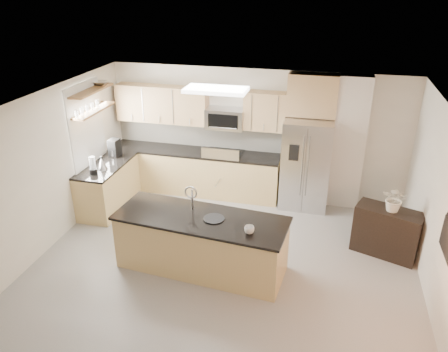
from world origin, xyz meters
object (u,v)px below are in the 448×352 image
(refrigerator, at_px, (306,164))
(blender, at_px, (93,166))
(flower_vase, at_px, (396,193))
(platter, at_px, (214,219))
(range, at_px, (224,174))
(cup, at_px, (249,230))
(microwave, at_px, (225,119))
(island, at_px, (201,243))
(kettle, at_px, (102,164))
(television, at_px, (447,242))
(coffee_maker, at_px, (114,148))
(credenza, at_px, (387,232))
(bowl, at_px, (101,82))

(refrigerator, relative_size, blender, 5.29)
(flower_vase, bearing_deg, platter, -157.85)
(range, relative_size, cup, 8.03)
(platter, bearing_deg, refrigerator, 64.77)
(microwave, distance_m, refrigerator, 1.82)
(island, distance_m, kettle, 2.68)
(television, bearing_deg, coffee_maker, 66.03)
(refrigerator, relative_size, flower_vase, 2.79)
(flower_vase, bearing_deg, television, -77.50)
(refrigerator, height_order, platter, refrigerator)
(island, bearing_deg, blender, 161.79)
(microwave, bearing_deg, coffee_maker, -160.24)
(cup, distance_m, television, 2.49)
(credenza, distance_m, cup, 2.51)
(microwave, relative_size, island, 0.28)
(range, height_order, island, island)
(microwave, xyz_separation_m, island, (0.28, -2.66, -1.17))
(refrigerator, distance_m, coffee_maker, 3.80)
(microwave, relative_size, refrigerator, 0.43)
(island, bearing_deg, microwave, 101.19)
(platter, bearing_deg, island, 178.43)
(platter, distance_m, flower_vase, 2.88)
(platter, bearing_deg, flower_vase, 22.15)
(microwave, bearing_deg, island, -84.10)
(range, height_order, blender, blender)
(cup, height_order, coffee_maker, coffee_maker)
(credenza, height_order, kettle, kettle)
(island, relative_size, bowl, 7.82)
(refrigerator, height_order, credenza, refrigerator)
(television, bearing_deg, range, 48.36)
(range, distance_m, refrigerator, 1.71)
(refrigerator, xyz_separation_m, platter, (-1.18, -2.50, 0.03))
(credenza, relative_size, coffee_maker, 2.97)
(platter, height_order, kettle, kettle)
(refrigerator, bearing_deg, cup, -102.10)
(refrigerator, bearing_deg, platter, -115.23)
(cup, bearing_deg, microwave, 110.07)
(refrigerator, distance_m, credenza, 2.07)
(island, xyz_separation_m, bowl, (-2.53, 1.96, 1.92))
(blender, height_order, bowl, bowl)
(refrigerator, bearing_deg, television, -58.96)
(platter, xyz_separation_m, bowl, (-2.73, 1.97, 1.46))
(microwave, bearing_deg, refrigerator, -5.86)
(television, bearing_deg, blender, 73.99)
(blender, bearing_deg, bowl, 100.51)
(platter, xyz_separation_m, television, (3.03, -0.58, 0.43))
(range, height_order, microwave, microwave)
(credenza, xyz_separation_m, platter, (-2.62, -1.11, 0.51))
(range, xyz_separation_m, refrigerator, (1.66, -0.05, 0.42))
(microwave, distance_m, kettle, 2.54)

